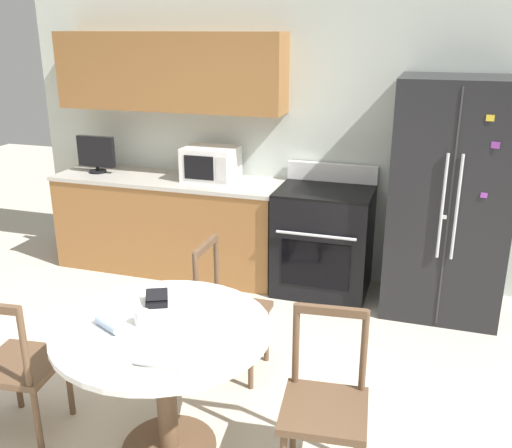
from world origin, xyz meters
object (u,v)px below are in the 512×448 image
wallet (157,299)px  microwave (211,164)px  countertop_tv (96,153)px  dining_chair_right (325,406)px  refrigerator (449,199)px  candle_glass (142,319)px  dining_chair_left (18,367)px  dining_chair_far (230,311)px  oven_range (323,240)px

wallet → microwave: bearing=104.0°
countertop_tv → dining_chair_right: size_ratio=0.42×
refrigerator → candle_glass: 2.69m
countertop_tv → candle_glass: bearing=-53.4°
countertop_tv → dining_chair_left: countertop_tv is taller
refrigerator → dining_chair_left: refrigerator is taller
dining_chair_left → wallet: size_ratio=5.45×
dining_chair_left → wallet: bearing=19.2°
dining_chair_far → wallet: (-0.19, -0.63, 0.36)m
refrigerator → dining_chair_far: bearing=-133.8°
oven_range → wallet: (-0.53, -2.06, 0.33)m
oven_range → dining_chair_right: 2.27m
countertop_tv → dining_chair_left: (0.97, -2.41, -0.65)m
oven_range → microwave: bearing=176.0°
dining_chair_far → candle_glass: 0.95m
oven_range → candle_glass: size_ratio=14.13×
dining_chair_right → candle_glass: bearing=-2.0°
oven_range → dining_chair_left: 2.70m
dining_chair_far → dining_chair_right: bearing=45.3°
dining_chair_right → dining_chair_far: size_ratio=1.00×
dining_chair_left → dining_chair_right: same height
refrigerator → wallet: 2.53m
microwave → dining_chair_left: bearing=-93.9°
refrigerator → candle_glass: bearing=-123.5°
countertop_tv → microwave: bearing=3.2°
refrigerator → countertop_tv: bearing=178.9°
oven_range → dining_chair_far: oven_range is taller
countertop_tv → candle_glass: (1.71, -2.30, -0.29)m
dining_chair_left → candle_glass: dining_chair_left is taller
dining_chair_right → dining_chair_far: same height
microwave → dining_chair_left: (-0.17, -2.47, -0.62)m
dining_chair_far → wallet: dining_chair_far is taller
oven_range → microwave: (-1.07, 0.07, 0.58)m
microwave → dining_chair_far: microwave is taller
refrigerator → countertop_tv: (-3.19, 0.06, 0.15)m
candle_glass → oven_range: bearing=77.7°
oven_range → candle_glass: (-0.50, -2.29, 0.33)m
dining_chair_far → dining_chair_left: bearing=-42.4°
microwave → dining_chair_left: size_ratio=0.53×
refrigerator → microwave: (-2.05, 0.12, 0.11)m
microwave → candle_glass: size_ratio=6.20×
dining_chair_left → dining_chair_far: 1.31m
candle_glass → dining_chair_right: bearing=4.0°
refrigerator → oven_range: (-0.99, 0.05, -0.47)m
refrigerator → wallet: (-1.52, -2.01, -0.14)m
dining_chair_right → wallet: size_ratio=5.45×
microwave → countertop_tv: 1.14m
candle_glass → refrigerator: bearing=56.5°
wallet → candle_glass: bearing=-81.6°
dining_chair_far → countertop_tv: bearing=-127.3°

